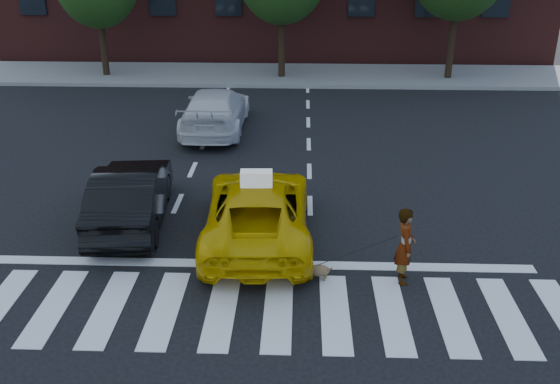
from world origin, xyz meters
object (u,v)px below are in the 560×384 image
black_sedan (131,195)px  woman (405,246)px  white_suv (215,110)px  taxi (258,210)px  dog (316,270)px

black_sedan → woman: 6.20m
white_suv → woman: (4.73, -8.99, 0.08)m
black_sedan → woman: woman is taller
black_sedan → taxi: bearing=161.4°
taxi → dog: 2.09m
taxi → dog: taxi is taller
woman → taxi: bearing=64.4°
dog → white_suv: bearing=126.2°
black_sedan → dog: size_ratio=7.07×
taxi → dog: bearing=125.0°
taxi → white_suv: white_suv is taller
woman → dog: woman is taller
taxi → woman: 3.30m
white_suv → woman: size_ratio=3.09×
black_sedan → dog: bearing=145.3°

